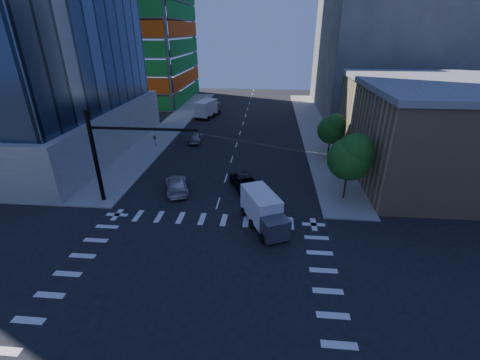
# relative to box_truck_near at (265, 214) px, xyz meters

# --- Properties ---
(ground) EXTENTS (160.00, 160.00, 0.00)m
(ground) POSITION_rel_box_truck_near_xyz_m (-4.65, -8.25, -1.28)
(ground) COLOR black
(ground) RESTS_ON ground
(road_markings) EXTENTS (20.00, 20.00, 0.01)m
(road_markings) POSITION_rel_box_truck_near_xyz_m (-4.65, -8.25, -1.28)
(road_markings) COLOR silver
(road_markings) RESTS_ON ground
(sidewalk_ne) EXTENTS (5.00, 60.00, 0.15)m
(sidewalk_ne) POSITION_rel_box_truck_near_xyz_m (7.85, 31.75, -1.21)
(sidewalk_ne) COLOR gray
(sidewalk_ne) RESTS_ON ground
(sidewalk_nw) EXTENTS (5.00, 60.00, 0.15)m
(sidewalk_nw) POSITION_rel_box_truck_near_xyz_m (-17.15, 31.75, -1.21)
(sidewalk_nw) COLOR gray
(sidewalk_nw) RESTS_ON ground
(commercial_building) EXTENTS (20.50, 22.50, 10.60)m
(commercial_building) POSITION_rel_box_truck_near_xyz_m (20.35, 13.75, 4.03)
(commercial_building) COLOR tan
(commercial_building) RESTS_ON ground
(bg_building_ne) EXTENTS (24.00, 30.00, 28.00)m
(bg_building_ne) POSITION_rel_box_truck_near_xyz_m (22.35, 46.75, 12.72)
(bg_building_ne) COLOR #5B5752
(bg_building_ne) RESTS_ON ground
(signal_mast_nw) EXTENTS (10.20, 0.40, 9.00)m
(signal_mast_nw) POSITION_rel_box_truck_near_xyz_m (-14.65, 3.25, 4.21)
(signal_mast_nw) COLOR black
(signal_mast_nw) RESTS_ON sidewalk_nw
(tree_south) EXTENTS (4.16, 4.16, 6.82)m
(tree_south) POSITION_rel_box_truck_near_xyz_m (7.98, 5.65, 3.41)
(tree_south) COLOR #382316
(tree_south) RESTS_ON sidewalk_ne
(tree_north) EXTENTS (3.54, 3.52, 5.78)m
(tree_north) POSITION_rel_box_truck_near_xyz_m (8.28, 17.65, 2.71)
(tree_north) COLOR #382316
(tree_north) RESTS_ON sidewalk_ne
(car_nb_far) EXTENTS (4.25, 5.69, 1.44)m
(car_nb_far) POSITION_rel_box_truck_near_xyz_m (-2.15, 7.18, -0.56)
(car_nb_far) COLOR black
(car_nb_far) RESTS_ON ground
(car_sb_near) EXTENTS (3.73, 5.67, 1.53)m
(car_sb_near) POSITION_rel_box_truck_near_xyz_m (-9.42, 6.04, -0.52)
(car_sb_near) COLOR silver
(car_sb_near) RESTS_ON ground
(car_sb_mid) EXTENTS (2.13, 4.39, 1.45)m
(car_sb_mid) POSITION_rel_box_truck_near_xyz_m (-10.94, 22.26, -0.56)
(car_sb_mid) COLOR gray
(car_sb_mid) RESTS_ON ground
(box_truck_near) EXTENTS (4.44, 5.99, 2.89)m
(box_truck_near) POSITION_rel_box_truck_near_xyz_m (0.00, 0.00, 0.00)
(box_truck_near) COLOR black
(box_truck_near) RESTS_ON ground
(box_truck_far) EXTENTS (4.30, 6.90, 3.36)m
(box_truck_far) POSITION_rel_box_truck_near_xyz_m (-11.82, 38.10, 0.21)
(box_truck_far) COLOR black
(box_truck_far) RESTS_ON ground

